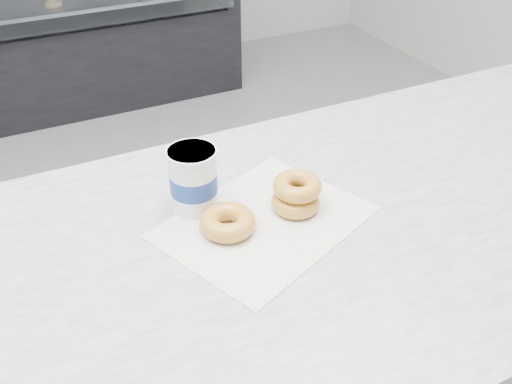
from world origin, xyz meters
The scene contains 6 objects.
ground centered at (0.00, 0.00, 0.00)m, with size 5.00×5.00×0.00m, color gray.
display_case centered at (0.00, 2.12, 0.49)m, with size 2.40×0.74×1.25m.
wax_paper centered at (0.18, -0.55, 0.90)m, with size 0.34×0.26×0.00m, color silver.
donut_single centered at (0.12, -0.55, 0.92)m, with size 0.10×0.10×0.03m, color gold.
donut_stack centered at (0.25, -0.54, 0.93)m, with size 0.12×0.12×0.06m.
coffee_cup centered at (0.09, -0.46, 0.96)m, with size 0.09×0.09×0.12m.
Camera 1 is at (-0.18, -1.25, 1.51)m, focal length 40.00 mm.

